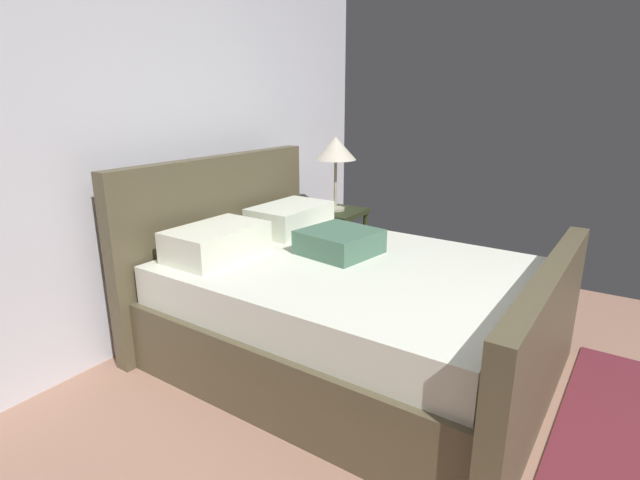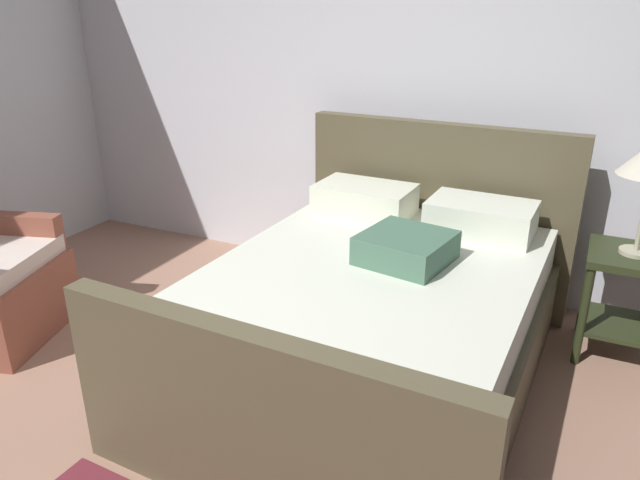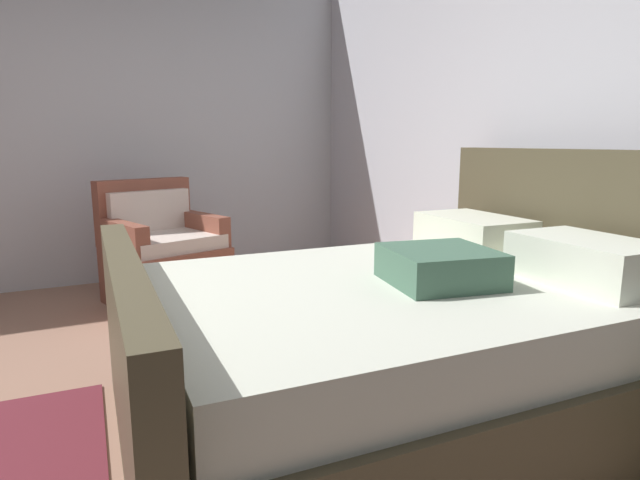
{
  "view_description": "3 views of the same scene",
  "coord_description": "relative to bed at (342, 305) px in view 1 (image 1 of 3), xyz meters",
  "views": [
    {
      "loc": [
        -1.8,
        0.14,
        1.53
      ],
      "look_at": [
        0.28,
        1.47,
        0.79
      ],
      "focal_mm": 27.48,
      "sensor_mm": 36.0,
      "label": 1
    },
    {
      "loc": [
        1.37,
        -1.05,
        1.8
      ],
      "look_at": [
        0.14,
        1.52,
        0.65
      ],
      "focal_mm": 33.17,
      "sensor_mm": 36.0,
      "label": 2
    },
    {
      "loc": [
        2.23,
        0.21,
        1.18
      ],
      "look_at": [
        0.15,
        1.22,
        0.74
      ],
      "focal_mm": 29.54,
      "sensor_mm": 36.0,
      "label": 3
    }
  ],
  "objects": [
    {
      "name": "wall_back",
      "position": [
        -0.48,
        1.23,
        1.06
      ],
      "size": [
        5.07,
        0.12,
        2.82
      ],
      "primitive_type": "cube",
      "color": "silver",
      "rests_on": "ground"
    },
    {
      "name": "nightstand_right",
      "position": [
        1.14,
        0.73,
        0.05
      ],
      "size": [
        0.44,
        0.44,
        0.6
      ],
      "color": "#293119",
      "rests_on": "ground"
    },
    {
      "name": "table_lamp_right",
      "position": [
        1.14,
        0.73,
        0.74
      ],
      "size": [
        0.33,
        0.33,
        0.6
      ],
      "color": "#B7B293",
      "rests_on": "nightstand_right"
    },
    {
      "name": "bed",
      "position": [
        0.0,
        0.0,
        0.0
      ],
      "size": [
        1.73,
        2.21,
        1.14
      ],
      "color": "brown",
      "rests_on": "ground"
    }
  ]
}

